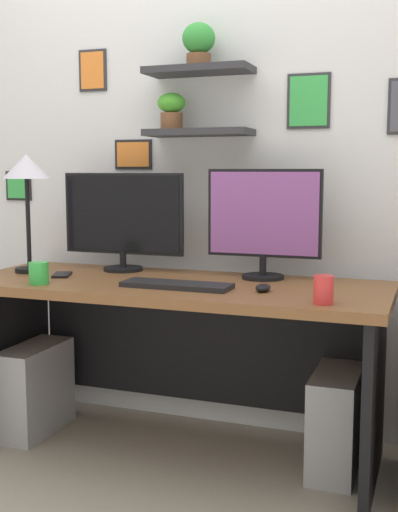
{
  "coord_description": "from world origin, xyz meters",
  "views": [
    {
      "loc": [
        1.02,
        -2.48,
        1.21
      ],
      "look_at": [
        0.1,
        0.05,
        0.86
      ],
      "focal_mm": 45.92,
      "sensor_mm": 36.0,
      "label": 1
    }
  ],
  "objects_px": {
    "desk_lamp": "(27,175)",
    "computer_tower_right": "(336,421)",
    "cell_phone": "(62,275)",
    "monitor_right": "(264,220)",
    "computer_mouse": "(263,288)",
    "coffee_mug": "(39,273)",
    "computer_tower_left": "(35,389)",
    "desk": "(178,327)",
    "monitor_left": "(123,218)",
    "keyboard": "(177,285)",
    "pen_cup": "(324,290)"
  },
  "relations": [
    {
      "from": "desk_lamp",
      "to": "computer_tower_right",
      "type": "relative_size",
      "value": 1.3
    },
    {
      "from": "monitor_left",
      "to": "computer_tower_right",
      "type": "height_order",
      "value": "monitor_left"
    },
    {
      "from": "monitor_right",
      "to": "computer_tower_left",
      "type": "bearing_deg",
      "value": -168.65
    },
    {
      "from": "computer_tower_left",
      "to": "monitor_left",
      "type": "bearing_deg",
      "value": 29.64
    },
    {
      "from": "desk",
      "to": "keyboard",
      "type": "bearing_deg",
      "value": -69.01
    },
    {
      "from": "monitor_right",
      "to": "desk_lamp",
      "type": "xyz_separation_m",
      "value": [
        -1.04,
        -0.19,
        0.19
      ]
    },
    {
      "from": "coffee_mug",
      "to": "computer_tower_left",
      "type": "distance_m",
      "value": 0.67
    },
    {
      "from": "cell_phone",
      "to": "pen_cup",
      "type": "relative_size",
      "value": 1.4
    },
    {
      "from": "cell_phone",
      "to": "computer_mouse",
      "type": "bearing_deg",
      "value": -26.19
    },
    {
      "from": "monitor_left",
      "to": "computer_mouse",
      "type": "height_order",
      "value": "monitor_left"
    },
    {
      "from": "desk_lamp",
      "to": "coffee_mug",
      "type": "relative_size",
      "value": 5.9
    },
    {
      "from": "desk_lamp",
      "to": "computer_tower_right",
      "type": "xyz_separation_m",
      "value": [
        1.38,
        0.07,
        -0.99
      ]
    },
    {
      "from": "computer_mouse",
      "to": "cell_phone",
      "type": "height_order",
      "value": "computer_mouse"
    },
    {
      "from": "monitor_left",
      "to": "desk_lamp",
      "type": "xyz_separation_m",
      "value": [
        -0.38,
        -0.19,
        0.2
      ]
    },
    {
      "from": "desk",
      "to": "pen_cup",
      "type": "bearing_deg",
      "value": -23.83
    },
    {
      "from": "desk",
      "to": "cell_phone",
      "type": "relative_size",
      "value": 12.68
    },
    {
      "from": "pen_cup",
      "to": "computer_tower_left",
      "type": "xyz_separation_m",
      "value": [
        -1.36,
        0.25,
        -0.6
      ]
    },
    {
      "from": "keyboard",
      "to": "computer_tower_left",
      "type": "relative_size",
      "value": 1.07
    },
    {
      "from": "monitor_left",
      "to": "coffee_mug",
      "type": "xyz_separation_m",
      "value": [
        -0.16,
        -0.45,
        -0.2
      ]
    },
    {
      "from": "desk_lamp",
      "to": "computer_tower_right",
      "type": "distance_m",
      "value": 1.7
    },
    {
      "from": "computer_mouse",
      "to": "cell_phone",
      "type": "distance_m",
      "value": 0.93
    },
    {
      "from": "monitor_left",
      "to": "coffee_mug",
      "type": "bearing_deg",
      "value": -109.4
    },
    {
      "from": "desk",
      "to": "computer_tower_left",
      "type": "distance_m",
      "value": 0.77
    },
    {
      "from": "computer_tower_left",
      "to": "monitor_right",
      "type": "bearing_deg",
      "value": 11.35
    },
    {
      "from": "monitor_left",
      "to": "keyboard",
      "type": "bearing_deg",
      "value": -39.91
    },
    {
      "from": "monitor_left",
      "to": "monitor_right",
      "type": "height_order",
      "value": "monitor_right"
    },
    {
      "from": "cell_phone",
      "to": "computer_tower_left",
      "type": "distance_m",
      "value": 0.58
    },
    {
      "from": "cell_phone",
      "to": "computer_tower_left",
      "type": "xyz_separation_m",
      "value": [
        -0.18,
        0.03,
        -0.55
      ]
    },
    {
      "from": "computer_tower_left",
      "to": "computer_tower_right",
      "type": "height_order",
      "value": "computer_tower_left"
    },
    {
      "from": "monitor_left",
      "to": "coffee_mug",
      "type": "distance_m",
      "value": 0.52
    },
    {
      "from": "monitor_right",
      "to": "desk",
      "type": "bearing_deg",
      "value": -154.21
    },
    {
      "from": "keyboard",
      "to": "pen_cup",
      "type": "xyz_separation_m",
      "value": [
        0.6,
        -0.12,
        0.04
      ]
    },
    {
      "from": "cell_phone",
      "to": "coffee_mug",
      "type": "bearing_deg",
      "value": -105.79
    },
    {
      "from": "coffee_mug",
      "to": "monitor_left",
      "type": "bearing_deg",
      "value": 70.6
    },
    {
      "from": "cell_phone",
      "to": "computer_tower_right",
      "type": "relative_size",
      "value": 0.34
    },
    {
      "from": "coffee_mug",
      "to": "computer_tower_right",
      "type": "height_order",
      "value": "coffee_mug"
    },
    {
      "from": "desk_lamp",
      "to": "cell_phone",
      "type": "distance_m",
      "value": 0.48
    },
    {
      "from": "monitor_right",
      "to": "cell_phone",
      "type": "bearing_deg",
      "value": -164.29
    },
    {
      "from": "desk",
      "to": "computer_tower_right",
      "type": "xyz_separation_m",
      "value": [
        0.67,
        0.03,
        -0.34
      ]
    },
    {
      "from": "desk_lamp",
      "to": "computer_mouse",
      "type": "bearing_deg",
      "value": -5.37
    },
    {
      "from": "computer_tower_right",
      "to": "desk_lamp",
      "type": "bearing_deg",
      "value": -177.16
    },
    {
      "from": "coffee_mug",
      "to": "pen_cup",
      "type": "height_order",
      "value": "pen_cup"
    },
    {
      "from": "computer_mouse",
      "to": "cell_phone",
      "type": "xyz_separation_m",
      "value": [
        -0.92,
        0.06,
        -0.01
      ]
    },
    {
      "from": "monitor_right",
      "to": "desk_lamp",
      "type": "height_order",
      "value": "desk_lamp"
    },
    {
      "from": "desk",
      "to": "computer_mouse",
      "type": "distance_m",
      "value": 0.48
    },
    {
      "from": "desk",
      "to": "computer_tower_left",
      "type": "bearing_deg",
      "value": -176.24
    },
    {
      "from": "computer_mouse",
      "to": "computer_tower_left",
      "type": "relative_size",
      "value": 0.22
    },
    {
      "from": "computer_tower_left",
      "to": "computer_tower_right",
      "type": "distance_m",
      "value": 1.37
    },
    {
      "from": "cell_phone",
      "to": "monitor_right",
      "type": "bearing_deg",
      "value": -6.66
    },
    {
      "from": "monitor_right",
      "to": "keyboard",
      "type": "xyz_separation_m",
      "value": [
        -0.27,
        -0.33,
        -0.24
      ]
    }
  ]
}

